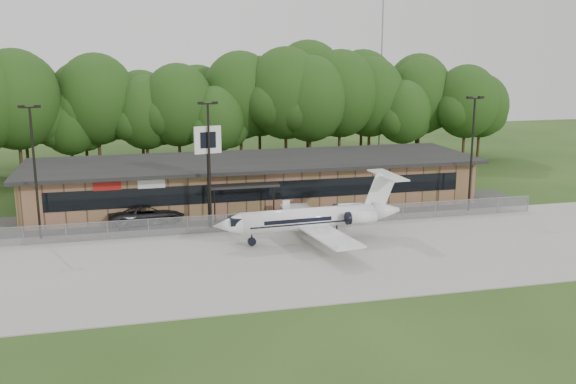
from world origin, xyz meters
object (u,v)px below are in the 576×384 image
object	(u,v)px
pole_sign	(208,151)
suv	(147,214)
business_jet	(315,219)
terminal	(254,181)

from	to	relation	value
pole_sign	suv	bearing A→B (deg)	144.90
business_jet	suv	bearing A→B (deg)	143.17
suv	pole_sign	world-z (taller)	pole_sign
terminal	pole_sign	distance (m)	9.68
business_jet	suv	size ratio (longest dim) A/B	2.41
pole_sign	terminal	bearing A→B (deg)	44.64
pole_sign	business_jet	bearing A→B (deg)	-48.97
terminal	business_jet	world-z (taller)	business_jet
terminal	business_jet	xyz separation A→B (m)	(2.14, -12.93, -0.40)
business_jet	pole_sign	size ratio (longest dim) A/B	1.78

